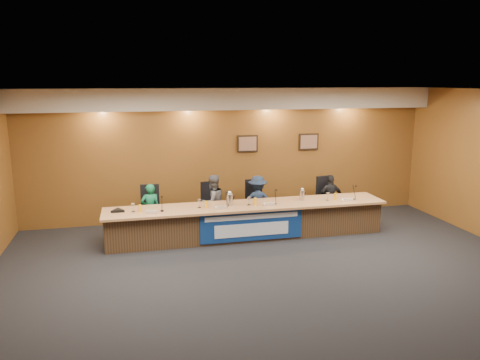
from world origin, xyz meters
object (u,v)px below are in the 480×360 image
Objects in this scene: panelist_a at (150,209)px; office_chair_c at (256,206)px; carafe_mid at (230,200)px; banner at (252,226)px; office_chair_d at (328,201)px; office_chair_a at (150,212)px; panelist_d at (330,198)px; panelist_c at (257,201)px; panelist_b at (213,203)px; office_chair_b at (212,209)px; dais_body at (247,222)px; speakerphone at (118,211)px; carafe_right at (302,195)px.

office_chair_c is at bearing 177.16° from panelist_a.
banner is at bearing -43.34° from carafe_mid.
office_chair_a is at bearing 167.10° from office_chair_d.
panelist_d is at bearing 2.14° from office_chair_a.
panelist_a is 2.46m from panelist_c.
office_chair_c is at bearing 161.19° from panelist_b.
dais_body is at bearing -54.67° from office_chair_b.
panelist_d is 2.42× the size of office_chair_d.
office_chair_d is (2.25, 0.76, 0.13)m from dais_body.
office_chair_b is at bearing 118.44° from banner.
panelist_d is (2.25, 1.08, 0.20)m from banner.
panelist_c is 3.21m from speakerphone.
panelist_b reaches higher than office_chair_a.
banner is at bearing -8.76° from speakerphone.
panelist_a reaches higher than banner.
office_chair_c is at bearing -83.12° from panelist_c.
office_chair_c is at bearing 3.48° from office_chair_a.
office_chair_b and office_chair_d have the same top height.
banner is 2.32m from panelist_a.
panelist_c is 1.11m from carafe_mid.
panelist_c reaches higher than office_chair_d.
panelist_c is at bearing -2.43° from panelist_d.
carafe_mid is (-0.40, -0.04, 0.53)m from dais_body.
office_chair_b is at bearing 159.10° from carafe_right.
panelist_b is at bearing 174.83° from panelist_a.
panelist_b is at bearing 109.00° from carafe_mid.
office_chair_a is 1.88m from carafe_mid.
panelist_d is 2.42× the size of office_chair_b.
panelist_a is at bearing 161.98° from dais_body.
office_chair_c is (0.00, 0.10, -0.13)m from panelist_c.
dais_body is 12.50× the size of office_chair_b.
speakerphone is (-3.14, -0.66, 0.16)m from panelist_c.
panelist_c is at bearing 1.15° from office_chair_a.
speakerphone is at bearing -164.47° from office_chair_b.
speakerphone reaches higher than office_chair_a.
carafe_mid is at bearing -177.38° from carafe_right.
panelist_b is 5.63× the size of carafe_right.
office_chair_c is 2.09× the size of carafe_right.
dais_body is 12.50× the size of office_chair_c.
office_chair_b and office_chair_c have the same top height.
panelist_b is 2.88m from panelist_d.
office_chair_a is 4.29m from office_chair_d.
panelist_d reaches higher than office_chair_d.
panelist_a reaches higher than office_chair_b.
banner is 4.58× the size of office_chair_c.
speakerphone is at bearing -6.62° from panelist_b.
office_chair_a is 1.00× the size of office_chair_d.
carafe_right is (-0.97, -0.73, 0.38)m from office_chair_d.
office_chair_d is at bearing 36.90° from carafe_right.
panelist_c is at bearing -92.20° from office_chair_c.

